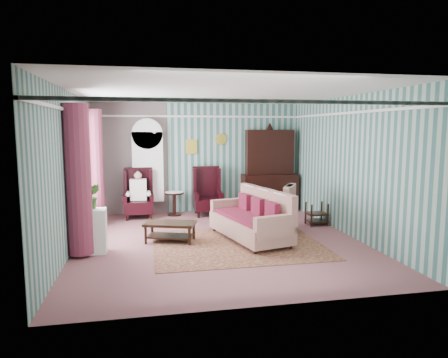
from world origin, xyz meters
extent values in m
plane|color=#884F53|center=(0.00, 0.00, 0.00)|extent=(6.00, 6.00, 0.00)
cube|color=#386661|center=(0.00, 3.00, 1.45)|extent=(5.50, 0.02, 2.90)
cube|color=#386661|center=(0.00, -3.00, 1.45)|extent=(5.50, 0.02, 2.90)
cube|color=#386661|center=(-2.75, 0.00, 1.45)|extent=(0.02, 6.00, 2.90)
cube|color=#386661|center=(2.75, 0.00, 1.45)|extent=(0.02, 6.00, 2.90)
cube|color=silver|center=(0.00, 0.00, 2.90)|extent=(5.50, 6.00, 0.02)
cube|color=#954C66|center=(-1.80, 2.99, 1.45)|extent=(1.90, 0.01, 2.90)
cube|color=white|center=(0.00, 0.00, 2.55)|extent=(5.50, 6.00, 0.05)
cube|color=white|center=(-2.72, 0.60, 1.55)|extent=(0.04, 1.50, 1.90)
cylinder|color=brown|center=(-2.55, -0.45, 1.35)|extent=(0.44, 0.44, 2.60)
cylinder|color=brown|center=(-2.55, 1.65, 1.35)|extent=(0.44, 0.44, 2.60)
cube|color=gold|center=(-0.20, 2.97, 1.75)|extent=(0.30, 0.03, 0.38)
cube|color=silver|center=(-1.35, 2.84, 1.12)|extent=(0.80, 0.28, 2.24)
cube|color=black|center=(1.90, 2.72, 1.18)|extent=(1.50, 0.56, 2.36)
cube|color=black|center=(-1.60, 2.45, 0.62)|extent=(0.76, 0.80, 1.25)
cube|color=black|center=(0.15, 2.45, 0.62)|extent=(0.76, 0.80, 1.25)
cylinder|color=black|center=(-0.70, 2.60, 0.30)|extent=(0.50, 0.50, 0.60)
cube|color=black|center=(2.47, 0.90, 0.27)|extent=(0.45, 0.38, 0.54)
cube|color=silver|center=(-2.40, -0.30, 0.40)|extent=(0.55, 0.35, 0.80)
cube|color=#47171E|center=(0.30, -0.30, 0.01)|extent=(3.20, 2.60, 0.01)
cube|color=beige|center=(0.62, 0.00, 0.54)|extent=(1.44, 2.22, 1.08)
cube|color=beige|center=(1.33, 0.55, 0.45)|extent=(1.06, 1.10, 0.89)
cube|color=black|center=(-0.96, 0.15, 0.20)|extent=(1.10, 0.81, 0.39)
imported|color=#1F4D18|center=(-2.46, -0.35, 1.03)|extent=(0.52, 0.49, 0.46)
imported|color=#255019|center=(-2.35, -0.23, 1.02)|extent=(0.29, 0.26, 0.45)
imported|color=#214816|center=(-2.52, -0.24, 1.01)|extent=(0.30, 0.30, 0.43)
camera|label=1|loc=(-1.40, -7.60, 2.22)|focal=32.00mm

